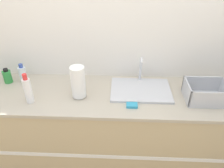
% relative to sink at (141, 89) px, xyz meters
% --- Properties ---
extents(wall_back, '(4.94, 0.06, 2.60)m').
position_rel_sink_xyz_m(wall_back, '(-0.42, 0.28, 0.40)').
color(wall_back, silver).
rests_on(wall_back, ground_plane).
extents(counter_cabinet, '(2.57, 0.65, 0.88)m').
position_rel_sink_xyz_m(counter_cabinet, '(-0.42, -0.06, -0.46)').
color(counter_cabinet, tan).
rests_on(counter_cabinet, ground_plane).
extents(sink, '(0.53, 0.37, 0.25)m').
position_rel_sink_xyz_m(sink, '(0.00, 0.00, 0.00)').
color(sink, silver).
rests_on(sink, counter_cabinet).
extents(paper_towel_roll, '(0.12, 0.12, 0.29)m').
position_rel_sink_xyz_m(paper_towel_roll, '(-0.53, -0.11, 0.13)').
color(paper_towel_roll, '#4C4C51').
rests_on(paper_towel_roll, counter_cabinet).
extents(dish_rack, '(0.33, 0.25, 0.15)m').
position_rel_sink_xyz_m(dish_rack, '(0.53, -0.11, 0.04)').
color(dish_rack, '#B7BABF').
rests_on(dish_rack, counter_cabinet).
extents(bottle_clear, '(0.07, 0.07, 0.19)m').
position_rel_sink_xyz_m(bottle_clear, '(-1.10, 0.11, 0.07)').
color(bottle_clear, silver).
rests_on(bottle_clear, counter_cabinet).
extents(bottle_green, '(0.08, 0.08, 0.14)m').
position_rel_sink_xyz_m(bottle_green, '(-1.25, 0.09, 0.05)').
color(bottle_green, '#2D8C3D').
rests_on(bottle_green, counter_cabinet).
extents(bottle_white_spray, '(0.06, 0.06, 0.26)m').
position_rel_sink_xyz_m(bottle_white_spray, '(-0.93, -0.21, 0.10)').
color(bottle_white_spray, white).
rests_on(bottle_white_spray, counter_cabinet).
extents(sponge, '(0.09, 0.06, 0.02)m').
position_rel_sink_xyz_m(sponge, '(-0.09, -0.23, -0.00)').
color(sponge, '#3399BF').
rests_on(sponge, counter_cabinet).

